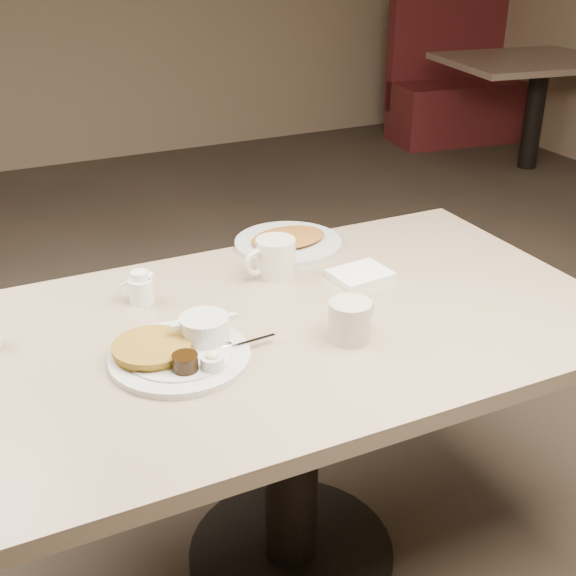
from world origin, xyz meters
name	(u,v)px	position (x,y,z in m)	size (l,w,h in m)	color
room	(292,23)	(0.00, 0.00, 1.40)	(7.04, 8.04, 2.84)	#4C3F33
diner_table	(292,380)	(0.00, 0.00, 0.58)	(1.50, 0.90, 0.75)	tan
main_plate	(181,348)	(-0.28, -0.05, 0.77)	(0.37, 0.32, 0.07)	silver
coffee_mug_near	(351,319)	(0.08, -0.14, 0.80)	(0.14, 0.12, 0.09)	beige
napkin	(360,275)	(0.25, 0.12, 0.76)	(0.16, 0.13, 0.02)	white
coffee_mug_far	(274,258)	(0.06, 0.23, 0.80)	(0.15, 0.11, 0.10)	beige
creamer_right	(140,288)	(-0.29, 0.23, 0.79)	(0.09, 0.07, 0.08)	white
hash_plate	(288,241)	(0.18, 0.39, 0.76)	(0.34, 0.34, 0.04)	#B9B8B5
booth_back_right	(476,87)	(3.17, 3.27, 0.41)	(1.47, 1.66, 1.12)	maroon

